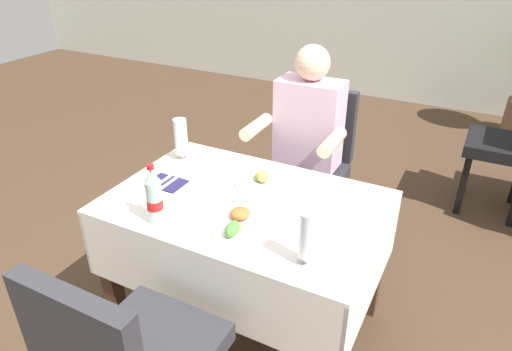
# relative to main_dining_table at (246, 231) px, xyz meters

# --- Properties ---
(ground_plane) EXTENTS (11.00, 11.00, 0.00)m
(ground_plane) POSITION_rel_main_dining_table_xyz_m (-0.14, -0.13, -0.56)
(ground_plane) COLOR #473323
(main_dining_table) EXTENTS (1.21, 0.81, 0.72)m
(main_dining_table) POSITION_rel_main_dining_table_xyz_m (0.00, 0.00, 0.00)
(main_dining_table) COLOR white
(main_dining_table) RESTS_ON ground
(chair_far_diner_seat) EXTENTS (0.44, 0.50, 0.97)m
(chair_far_diner_seat) POSITION_rel_main_dining_table_xyz_m (0.00, 0.80, -0.00)
(chair_far_diner_seat) COLOR #2D2D33
(chair_far_diner_seat) RESTS_ON ground
(seated_diner_far) EXTENTS (0.50, 0.46, 1.26)m
(seated_diner_far) POSITION_rel_main_dining_table_xyz_m (-0.00, 0.69, 0.16)
(seated_diner_far) COLOR #282D42
(seated_diner_far) RESTS_ON ground
(plate_near_camera) EXTENTS (0.24, 0.24, 0.06)m
(plate_near_camera) POSITION_rel_main_dining_table_xyz_m (0.07, -0.20, 0.19)
(plate_near_camera) COLOR white
(plate_near_camera) RESTS_ON main_dining_table
(plate_far_diner) EXTENTS (0.24, 0.24, 0.06)m
(plate_far_diner) POSITION_rel_main_dining_table_xyz_m (-0.01, 0.17, 0.18)
(plate_far_diner) COLOR white
(plate_far_diner) RESTS_ON main_dining_table
(beer_glass_left) EXTENTS (0.07, 0.07, 0.22)m
(beer_glass_left) POSITION_rel_main_dining_table_xyz_m (0.40, -0.28, 0.28)
(beer_glass_left) COLOR white
(beer_glass_left) RESTS_ON main_dining_table
(beer_glass_middle) EXTENTS (0.07, 0.07, 0.22)m
(beer_glass_middle) POSITION_rel_main_dining_table_xyz_m (-0.49, 0.21, 0.28)
(beer_glass_middle) COLOR white
(beer_glass_middle) RESTS_ON main_dining_table
(cola_bottle_primary) EXTENTS (0.07, 0.07, 0.26)m
(cola_bottle_primary) POSITION_rel_main_dining_table_xyz_m (-0.25, -0.31, 0.28)
(cola_bottle_primary) COLOR silver
(cola_bottle_primary) RESTS_ON main_dining_table
(napkin_cutlery_set) EXTENTS (0.17, 0.19, 0.01)m
(napkin_cutlery_set) POSITION_rel_main_dining_table_xyz_m (-0.41, -0.04, 0.17)
(napkin_cutlery_set) COLOR #231E4C
(napkin_cutlery_set) RESTS_ON main_dining_table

